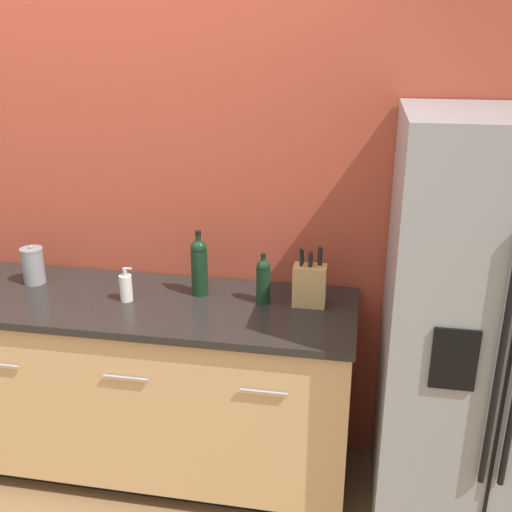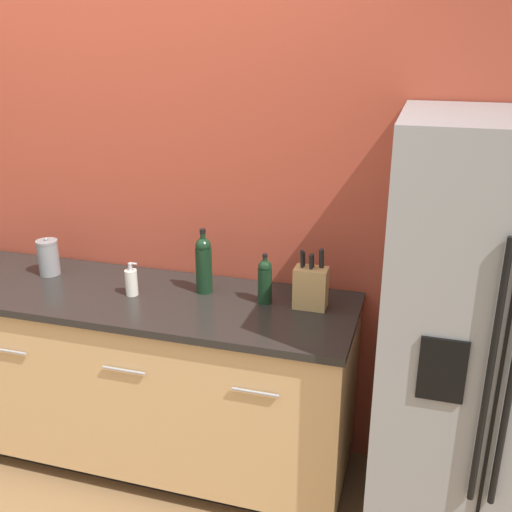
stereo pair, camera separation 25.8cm
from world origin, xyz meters
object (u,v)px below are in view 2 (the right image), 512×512
(oil_bottle, at_px, (265,280))
(refrigerator, at_px, (489,349))
(soap_dispenser, at_px, (131,282))
(steel_canister, at_px, (48,257))
(knife_block, at_px, (311,287))
(wine_bottle, at_px, (204,264))

(oil_bottle, bearing_deg, refrigerator, -7.76)
(refrigerator, relative_size, soap_dispenser, 11.13)
(oil_bottle, xyz_separation_m, steel_canister, (-1.14, 0.02, -0.02))
(refrigerator, distance_m, oil_bottle, 0.97)
(knife_block, height_order, wine_bottle, wine_bottle)
(knife_block, relative_size, soap_dispenser, 1.71)
(refrigerator, xyz_separation_m, soap_dispenser, (-1.58, 0.04, 0.08))
(oil_bottle, relative_size, steel_canister, 1.20)
(wine_bottle, relative_size, oil_bottle, 1.33)
(wine_bottle, height_order, soap_dispenser, wine_bottle)
(refrigerator, relative_size, knife_block, 6.51)
(knife_block, xyz_separation_m, oil_bottle, (-0.21, -0.01, 0.01))
(oil_bottle, distance_m, steel_canister, 1.14)
(refrigerator, bearing_deg, soap_dispenser, 178.67)
(knife_block, bearing_deg, soap_dispenser, -172.90)
(refrigerator, bearing_deg, knife_block, 169.43)
(steel_canister, bearing_deg, refrigerator, -4.11)
(wine_bottle, xyz_separation_m, soap_dispenser, (-0.31, -0.13, -0.08))
(soap_dispenser, height_order, steel_canister, steel_canister)
(knife_block, xyz_separation_m, steel_canister, (-1.35, 0.01, -0.01))
(wine_bottle, bearing_deg, soap_dispenser, -157.45)
(steel_canister, bearing_deg, soap_dispenser, -12.34)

